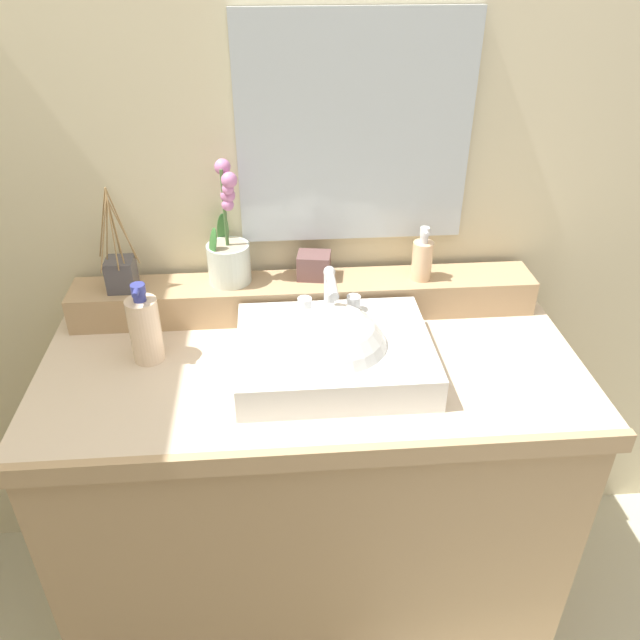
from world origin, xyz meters
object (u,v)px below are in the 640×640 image
object	(u,v)px
soap_dispenser	(422,259)
potted_plant	(228,251)
reed_diffuser	(121,272)
trinket_box	(314,266)
lotion_bottle	(145,328)
sink_basin	(334,355)

from	to	relation	value
soap_dispenser	potted_plant	bearing A→B (deg)	176.91
potted_plant	reed_diffuser	bearing A→B (deg)	-175.29
soap_dispenser	reed_diffuser	world-z (taller)	reed_diffuser
soap_dispenser	reed_diffuser	bearing A→B (deg)	179.66
reed_diffuser	trinket_box	world-z (taller)	reed_diffuser
trinket_box	potted_plant	bearing A→B (deg)	-170.05
potted_plant	soap_dispenser	distance (m)	0.46
reed_diffuser	potted_plant	bearing A→B (deg)	4.71
potted_plant	lotion_bottle	xyz separation A→B (m)	(-0.18, -0.19, -0.09)
reed_diffuser	lotion_bottle	bearing A→B (deg)	-66.46
sink_basin	trinket_box	bearing A→B (deg)	95.20
trinket_box	lotion_bottle	xyz separation A→B (m)	(-0.38, -0.19, -0.04)
potted_plant	trinket_box	xyz separation A→B (m)	(0.20, 0.00, -0.05)
sink_basin	soap_dispenser	world-z (taller)	soap_dispenser
soap_dispenser	reed_diffuser	size ratio (longest dim) A/B	0.53
soap_dispenser	lotion_bottle	xyz separation A→B (m)	(-0.64, -0.16, -0.06)
potted_plant	lotion_bottle	world-z (taller)	potted_plant
lotion_bottle	reed_diffuser	bearing A→B (deg)	113.54
reed_diffuser	lotion_bottle	size ratio (longest dim) A/B	1.34
trinket_box	sink_basin	bearing A→B (deg)	-75.56
sink_basin	potted_plant	distance (m)	0.37
sink_basin	trinket_box	xyz separation A→B (m)	(-0.02, 0.26, 0.08)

